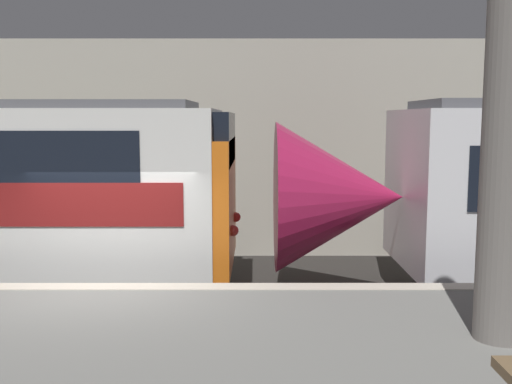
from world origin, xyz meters
The scene contains 3 objects.
ground_plane centered at (0.00, 0.00, 0.00)m, with size 120.00×120.00×0.00m, color #282623.
station_rear_barrier centered at (0.00, 6.41, 2.55)m, with size 50.00×0.15×5.10m.
support_pillar_near centered at (4.55, -1.99, 3.10)m, with size 0.51×0.51×3.99m.
Camera 1 is at (2.12, -7.73, 3.29)m, focal length 42.00 mm.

